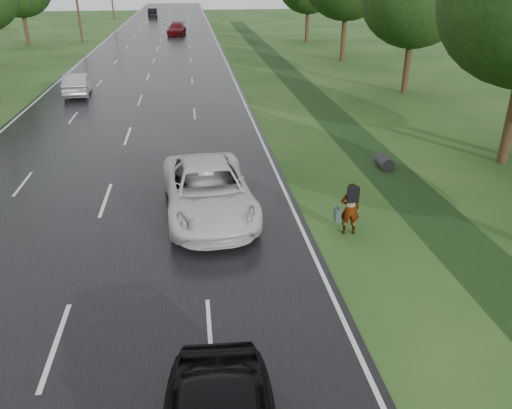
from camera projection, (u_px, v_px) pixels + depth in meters
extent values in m
plane|color=#1E4017|center=(56.00, 346.00, 11.36)|extent=(220.00, 220.00, 0.00)
cube|color=black|center=(156.00, 53.00, 51.76)|extent=(14.00, 180.00, 0.04)
cube|color=silver|center=(221.00, 52.00, 52.54)|extent=(0.12, 180.00, 0.01)
cube|color=silver|center=(89.00, 54.00, 50.96)|extent=(0.12, 180.00, 0.01)
cube|color=silver|center=(156.00, 53.00, 51.75)|extent=(0.12, 180.00, 0.01)
cube|color=black|center=(325.00, 110.00, 30.66)|extent=(2.20, 120.00, 0.01)
cylinder|color=#2D2D2D|center=(384.00, 162.00, 21.57)|extent=(0.56, 1.00, 0.56)
cylinder|color=#3D2E19|center=(511.00, 120.00, 21.51)|extent=(0.44, 0.44, 3.84)
cylinder|color=#3D2E19|center=(407.00, 67.00, 34.29)|extent=(0.44, 0.44, 3.52)
cylinder|color=#3D2E19|center=(343.00, 38.00, 46.68)|extent=(0.44, 0.44, 4.16)
cylinder|color=#3D2E19|center=(307.00, 26.00, 59.31)|extent=(0.44, 0.44, 3.68)
cylinder|color=#3D2E19|center=(26.00, 29.00, 56.48)|extent=(0.44, 0.44, 3.52)
imported|color=#A5998C|center=(350.00, 209.00, 15.89)|extent=(0.68, 0.48, 1.75)
cube|color=black|center=(353.00, 194.00, 15.39)|extent=(0.37, 0.24, 0.49)
cube|color=#354D4A|center=(337.00, 214.00, 16.06)|extent=(0.21, 0.50, 0.40)
cube|color=black|center=(338.00, 208.00, 15.96)|extent=(0.06, 0.17, 0.03)
imported|color=silver|center=(208.00, 190.00, 17.14)|extent=(3.34, 6.45, 1.74)
imported|color=#92939A|center=(77.00, 84.00, 34.03)|extent=(1.94, 4.55, 1.46)
imported|color=maroon|center=(177.00, 29.00, 66.14)|extent=(2.68, 5.37, 1.50)
imported|color=black|center=(153.00, 13.00, 91.91)|extent=(1.87, 4.79, 1.55)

